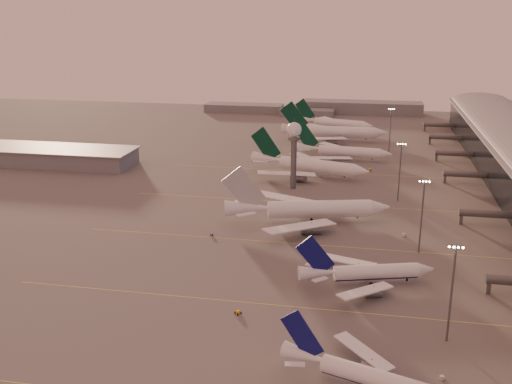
# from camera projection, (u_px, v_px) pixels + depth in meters

# --- Properties ---
(ground) EXTENTS (700.00, 700.00, 0.00)m
(ground) POSITION_uv_depth(u_px,v_px,m) (212.00, 318.00, 153.82)
(ground) COLOR #545151
(ground) RESTS_ON ground
(taxiway_markings) EXTENTS (180.00, 185.25, 0.02)m
(taxiway_markings) POSITION_uv_depth(u_px,v_px,m) (342.00, 246.00, 200.93)
(taxiway_markings) COLOR #E6D251
(taxiway_markings) RESTS_ON ground
(hangar) EXTENTS (82.00, 27.00, 8.50)m
(hangar) POSITION_uv_depth(u_px,v_px,m) (56.00, 156.00, 305.89)
(hangar) COLOR slate
(hangar) RESTS_ON ground
(radar_tower) EXTENTS (6.40, 6.40, 31.10)m
(radar_tower) POSITION_uv_depth(u_px,v_px,m) (294.00, 142.00, 259.48)
(radar_tower) COLOR #54575C
(radar_tower) RESTS_ON ground
(mast_a) EXTENTS (3.60, 0.56, 25.00)m
(mast_a) POSITION_uv_depth(u_px,v_px,m) (452.00, 288.00, 139.24)
(mast_a) COLOR #54575C
(mast_a) RESTS_ON ground
(mast_b) EXTENTS (3.60, 0.56, 25.00)m
(mast_b) POSITION_uv_depth(u_px,v_px,m) (422.00, 213.00, 191.43)
(mast_b) COLOR #54575C
(mast_b) RESTS_ON ground
(mast_c) EXTENTS (3.60, 0.56, 25.00)m
(mast_c) POSITION_uv_depth(u_px,v_px,m) (400.00, 169.00, 243.99)
(mast_c) COLOR #54575C
(mast_c) RESTS_ON ground
(mast_d) EXTENTS (3.60, 0.56, 25.00)m
(mast_d) POSITION_uv_depth(u_px,v_px,m) (390.00, 128.00, 328.86)
(mast_d) COLOR #54575C
(mast_d) RESTS_ON ground
(distant_horizon) EXTENTS (165.00, 37.50, 9.00)m
(distant_horizon) POSITION_uv_depth(u_px,v_px,m) (326.00, 108.00, 457.51)
(distant_horizon) COLOR slate
(distant_horizon) RESTS_ON ground
(narrowbody_near) EXTENTS (35.91, 28.19, 14.52)m
(narrowbody_near) POSITION_uv_depth(u_px,v_px,m) (362.00, 377.00, 124.07)
(narrowbody_near) COLOR white
(narrowbody_near) RESTS_ON ground
(narrowbody_mid) EXTENTS (39.55, 31.09, 15.89)m
(narrowbody_mid) POSITION_uv_depth(u_px,v_px,m) (367.00, 274.00, 171.47)
(narrowbody_mid) COLOR white
(narrowbody_mid) RESTS_ON ground
(widebody_white) EXTENTS (61.37, 48.58, 22.01)m
(widebody_white) POSITION_uv_depth(u_px,v_px,m) (308.00, 213.00, 221.84)
(widebody_white) COLOR white
(widebody_white) RESTS_ON ground
(greentail_a) EXTENTS (58.72, 46.82, 21.79)m
(greentail_a) POSITION_uv_depth(u_px,v_px,m) (309.00, 168.00, 284.39)
(greentail_a) COLOR white
(greentail_a) RESTS_ON ground
(greentail_b) EXTENTS (52.14, 41.93, 18.95)m
(greentail_b) POSITION_uv_depth(u_px,v_px,m) (342.00, 153.00, 315.32)
(greentail_b) COLOR white
(greentail_b) RESTS_ON ground
(greentail_c) EXTENTS (64.61, 52.14, 23.46)m
(greentail_c) POSITION_uv_depth(u_px,v_px,m) (334.00, 134.00, 360.72)
(greentail_c) COLOR white
(greentail_c) RESTS_ON ground
(greentail_d) EXTENTS (52.60, 41.93, 19.54)m
(greentail_d) POSITION_uv_depth(u_px,v_px,m) (333.00, 125.00, 393.42)
(greentail_d) COLOR white
(greentail_d) RESTS_ON ground
(gsv_catering_a) EXTENTS (4.76, 3.62, 3.57)m
(gsv_catering_a) POSITION_uv_depth(u_px,v_px,m) (443.00, 372.00, 127.63)
(gsv_catering_a) COLOR silver
(gsv_catering_a) RESTS_ON ground
(gsv_tug_mid) EXTENTS (3.60, 3.45, 0.89)m
(gsv_tug_mid) POSITION_uv_depth(u_px,v_px,m) (238.00, 312.00, 155.61)
(gsv_tug_mid) COLOR gold
(gsv_tug_mid) RESTS_ON ground
(gsv_truck_b) EXTENTS (6.08, 3.18, 2.33)m
(gsv_truck_b) POSITION_uv_depth(u_px,v_px,m) (411.00, 271.00, 178.82)
(gsv_truck_b) COLOR silver
(gsv_truck_b) RESTS_ON ground
(gsv_truck_c) EXTENTS (3.93, 4.93, 1.91)m
(gsv_truck_c) POSITION_uv_depth(u_px,v_px,m) (212.00, 233.00, 209.74)
(gsv_truck_c) COLOR slate
(gsv_truck_c) RESTS_ON ground
(gsv_catering_b) EXTENTS (5.54, 3.55, 4.20)m
(gsv_catering_b) POSITION_uv_depth(u_px,v_px,m) (404.00, 231.00, 208.39)
(gsv_catering_b) COLOR silver
(gsv_catering_b) RESTS_ON ground
(gsv_tug_far) EXTENTS (3.17, 4.24, 1.08)m
(gsv_tug_far) POSITION_uv_depth(u_px,v_px,m) (334.00, 211.00, 233.69)
(gsv_tug_far) COLOR gold
(gsv_tug_far) RESTS_ON ground
(gsv_truck_d) EXTENTS (4.11, 5.97, 2.27)m
(gsv_truck_d) POSITION_uv_depth(u_px,v_px,m) (226.00, 182.00, 270.41)
(gsv_truck_d) COLOR silver
(gsv_truck_d) RESTS_ON ground
(gsv_tug_hangar) EXTENTS (3.91, 2.48, 1.08)m
(gsv_tug_hangar) POSITION_uv_depth(u_px,v_px,m) (369.00, 170.00, 293.62)
(gsv_tug_hangar) COLOR gold
(gsv_tug_hangar) RESTS_ON ground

